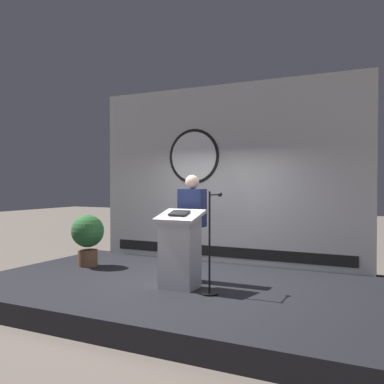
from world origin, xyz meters
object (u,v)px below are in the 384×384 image
object	(u,v)px
speaker_person	(192,227)
potted_plant	(88,235)
podium	(180,250)
microphone_stand	(211,258)

from	to	relation	value
speaker_person	potted_plant	size ratio (longest dim) A/B	1.75
podium	potted_plant	size ratio (longest dim) A/B	1.21
podium	speaker_person	world-z (taller)	speaker_person
podium	microphone_stand	distance (m)	0.56
speaker_person	potted_plant	bearing A→B (deg)	174.50
podium	speaker_person	size ratio (longest dim) A/B	0.69
podium	speaker_person	xyz separation A→B (m)	(-0.04, 0.48, 0.30)
microphone_stand	podium	bearing A→B (deg)	169.73
podium	microphone_stand	size ratio (longest dim) A/B	0.81
podium	speaker_person	bearing A→B (deg)	94.44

